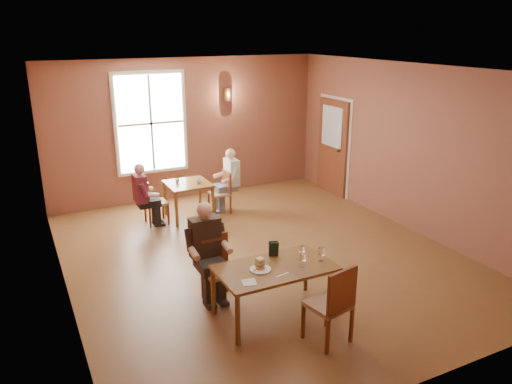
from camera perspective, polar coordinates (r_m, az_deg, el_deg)
name	(u,v)px	position (r m, az deg, el deg)	size (l,w,h in m)	color
ground	(261,256)	(8.27, 0.62, -7.31)	(6.00, 7.00, 0.01)	brown
wall_back	(188,129)	(10.90, -7.83, 7.13)	(6.00, 0.04, 3.00)	brown
wall_front	(429,256)	(5.08, 19.13, -6.90)	(6.00, 0.04, 3.00)	brown
wall_left	(56,196)	(6.97, -21.88, -0.40)	(0.04, 7.00, 3.00)	brown
wall_right	(409,148)	(9.46, 17.12, 4.80)	(0.04, 7.00, 3.00)	brown
ceiling	(262,69)	(7.48, 0.70, 13.88)	(6.00, 7.00, 0.04)	white
window	(151,123)	(10.59, -11.92, 7.69)	(1.36, 0.10, 1.96)	white
door	(332,147)	(11.25, 8.69, 5.10)	(0.12, 1.04, 2.10)	maroon
wall_sconce	(227,94)	(11.01, -3.30, 11.08)	(0.16, 0.16, 0.28)	brown
main_table	(275,291)	(6.55, 2.19, -11.25)	(1.48, 0.84, 0.70)	brown
chair_diner_main	(220,270)	(6.82, -4.19, -8.92)	(0.41, 0.41, 0.92)	#411D10
diner_main	(220,258)	(6.71, -4.13, -7.50)	(0.53, 0.53, 1.32)	#35211A
chair_empty	(328,303)	(6.05, 8.25, -12.41)	(0.45, 0.45, 1.01)	#5C2E17
plate_food	(260,269)	(6.29, 0.50, -8.79)	(0.27, 0.27, 0.03)	silver
sandwich	(260,264)	(6.33, 0.46, -8.19)	(0.09, 0.09, 0.11)	tan
goblet_a	(302,251)	(6.60, 5.27, -6.78)	(0.07, 0.07, 0.19)	white
goblet_b	(321,254)	(6.54, 7.47, -7.02)	(0.08, 0.08, 0.20)	white
goblet_c	(303,259)	(6.38, 5.38, -7.68)	(0.08, 0.08, 0.19)	white
menu_stand	(274,249)	(6.62, 2.02, -6.51)	(0.12, 0.06, 0.21)	black
knife	(282,275)	(6.18, 3.00, -9.45)	(0.20, 0.02, 0.00)	silver
napkin	(249,282)	(6.01, -0.80, -10.28)	(0.17, 0.17, 0.01)	white
second_table	(189,200)	(9.84, -7.70, -0.97)	(0.81, 0.81, 0.72)	brown
chair_diner_white	(219,193)	(10.03, -4.21, -0.07)	(0.37, 0.37, 0.85)	#542413
diner_white	(220,183)	(9.99, -4.08, 1.00)	(0.49, 0.49, 1.23)	silver
chair_diner_maroon	(156,201)	(9.64, -11.37, -1.06)	(0.39, 0.39, 0.88)	#592F15
diner_maroon	(154,194)	(9.59, -11.60, -0.21)	(0.48, 0.48, 1.19)	maroon
cup_a	(199,181)	(9.68, -6.57, 1.25)	(0.11, 0.11, 0.09)	silver
cup_b	(177,181)	(9.74, -8.99, 1.24)	(0.09, 0.09, 0.08)	white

